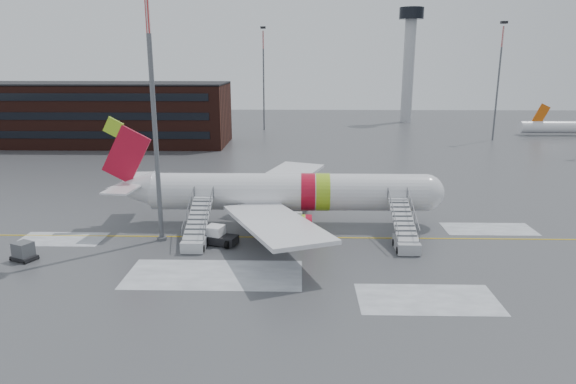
{
  "coord_description": "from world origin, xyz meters",
  "views": [
    {
      "loc": [
        0.77,
        -47.91,
        16.65
      ],
      "look_at": [
        -0.36,
        1.11,
        4.0
      ],
      "focal_mm": 32.0,
      "sensor_mm": 36.0,
      "label": 1
    }
  ],
  "objects_px": {
    "airstair_aft": "(196,235)",
    "pushback_tug": "(219,236)",
    "uld_container": "(24,252)",
    "light_mast_near": "(154,109)",
    "airliner": "(279,193)",
    "airstair_fwd": "(405,236)"
  },
  "relations": [
    {
      "from": "airstair_fwd",
      "to": "uld_container",
      "type": "xyz_separation_m",
      "value": [
        -33.24,
        -3.84,
        -0.32
      ]
    },
    {
      "from": "airliner",
      "to": "uld_container",
      "type": "distance_m",
      "value": 24.03
    },
    {
      "from": "airliner",
      "to": "pushback_tug",
      "type": "xyz_separation_m",
      "value": [
        -5.41,
        -6.11,
        -2.65
      ]
    },
    {
      "from": "pushback_tug",
      "to": "uld_container",
      "type": "distance_m",
      "value": 16.65
    },
    {
      "from": "pushback_tug",
      "to": "light_mast_near",
      "type": "height_order",
      "value": "light_mast_near"
    },
    {
      "from": "airliner",
      "to": "airstair_fwd",
      "type": "relative_size",
      "value": 4.55
    },
    {
      "from": "airliner",
      "to": "airstair_aft",
      "type": "bearing_deg",
      "value": -138.57
    },
    {
      "from": "light_mast_near",
      "to": "airstair_aft",
      "type": "bearing_deg",
      "value": -21.65
    },
    {
      "from": "airstair_aft",
      "to": "light_mast_near",
      "type": "relative_size",
      "value": 0.32
    },
    {
      "from": "airliner",
      "to": "pushback_tug",
      "type": "height_order",
      "value": "airliner"
    },
    {
      "from": "airliner",
      "to": "airstair_fwd",
      "type": "height_order",
      "value": "airliner"
    },
    {
      "from": "airstair_fwd",
      "to": "airstair_aft",
      "type": "xyz_separation_m",
      "value": [
        -19.14,
        0.0,
        0.0
      ]
    },
    {
      "from": "pushback_tug",
      "to": "uld_container",
      "type": "height_order",
      "value": "pushback_tug"
    },
    {
      "from": "uld_container",
      "to": "airstair_aft",
      "type": "bearing_deg",
      "value": 15.25
    },
    {
      "from": "airstair_fwd",
      "to": "uld_container",
      "type": "bearing_deg",
      "value": -173.4
    },
    {
      "from": "airliner",
      "to": "pushback_tug",
      "type": "relative_size",
      "value": 10.32
    },
    {
      "from": "uld_container",
      "to": "light_mast_near",
      "type": "bearing_deg",
      "value": 26.66
    },
    {
      "from": "airstair_aft",
      "to": "pushback_tug",
      "type": "height_order",
      "value": "airstair_aft"
    },
    {
      "from": "uld_container",
      "to": "light_mast_near",
      "type": "distance_m",
      "value": 16.54
    },
    {
      "from": "pushback_tug",
      "to": "airliner",
      "type": "bearing_deg",
      "value": 48.47
    },
    {
      "from": "airliner",
      "to": "uld_container",
      "type": "relative_size",
      "value": 14.89
    },
    {
      "from": "pushback_tug",
      "to": "light_mast_near",
      "type": "distance_m",
      "value": 12.93
    }
  ]
}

